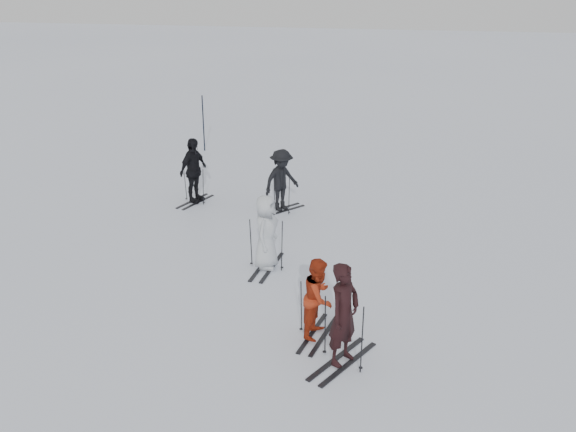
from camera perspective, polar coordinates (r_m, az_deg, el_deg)
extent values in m
plane|color=silver|center=(15.63, -0.71, -4.74)|extent=(120.00, 120.00, 0.00)
imported|color=black|center=(11.78, 4.99, -8.80)|extent=(0.76, 0.87, 1.99)
imported|color=#A42C12|center=(12.65, 2.76, -7.35)|extent=(0.77, 0.91, 1.64)
imported|color=#B9BFC3|center=(15.35, -1.96, -1.51)|extent=(0.66, 0.95, 1.83)
imported|color=black|center=(19.81, -8.41, 3.96)|extent=(0.85, 1.27, 2.00)
imported|color=black|center=(18.94, -0.58, 3.13)|extent=(1.30, 1.36, 1.86)
cylinder|color=black|center=(25.40, -7.53, 8.16)|extent=(0.05, 0.05, 2.18)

